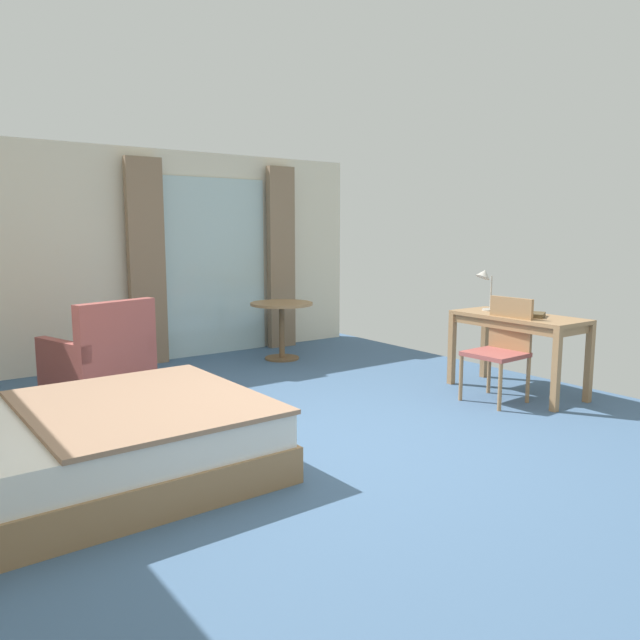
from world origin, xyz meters
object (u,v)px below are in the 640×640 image
(desk_chair, at_px, (502,344))
(armchair_by_window, at_px, (101,359))
(desk_lamp, at_px, (486,282))
(round_cafe_table, at_px, (282,317))
(writing_desk, at_px, (518,325))
(bed, at_px, (77,446))
(closed_book, at_px, (530,314))

(desk_chair, bearing_deg, armchair_by_window, 141.65)
(desk_chair, bearing_deg, desk_lamp, 56.23)
(desk_chair, height_order, round_cafe_table, desk_chair)
(writing_desk, distance_m, round_cafe_table, 2.85)
(bed, bearing_deg, desk_chair, -4.70)
(desk_chair, bearing_deg, writing_desk, 12.82)
(desk_lamp, distance_m, round_cafe_table, 2.54)
(bed, distance_m, desk_lamp, 4.10)
(closed_book, height_order, armchair_by_window, armchair_by_window)
(closed_book, bearing_deg, bed, 146.66)
(desk_lamp, bearing_deg, desk_chair, -123.77)
(bed, relative_size, armchair_by_window, 2.27)
(desk_chair, bearing_deg, closed_book, -9.04)
(bed, height_order, round_cafe_table, bed)
(desk_lamp, bearing_deg, closed_book, -87.12)
(bed, bearing_deg, closed_book, -5.06)
(armchair_by_window, bearing_deg, round_cafe_table, 9.88)
(desk_chair, height_order, desk_lamp, desk_lamp)
(writing_desk, bearing_deg, round_cafe_table, 110.59)
(bed, xyz_separation_m, desk_chair, (3.72, -0.31, 0.28))
(desk_lamp, distance_m, armchair_by_window, 3.83)
(closed_book, bearing_deg, round_cafe_table, 81.20)
(desk_chair, relative_size, armchair_by_window, 0.97)
(bed, relative_size, writing_desk, 1.76)
(bed, xyz_separation_m, round_cafe_table, (3.06, 2.43, 0.27))
(desk_lamp, xyz_separation_m, round_cafe_table, (-0.96, 2.28, -0.53))
(bed, relative_size, closed_book, 8.50)
(desk_chair, xyz_separation_m, closed_book, (0.33, -0.05, 0.26))
(writing_desk, relative_size, desk_lamp, 2.84)
(writing_desk, xyz_separation_m, round_cafe_table, (-1.00, 2.66, -0.14))
(writing_desk, distance_m, desk_chair, 0.38)
(desk_lamp, relative_size, round_cafe_table, 0.59)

